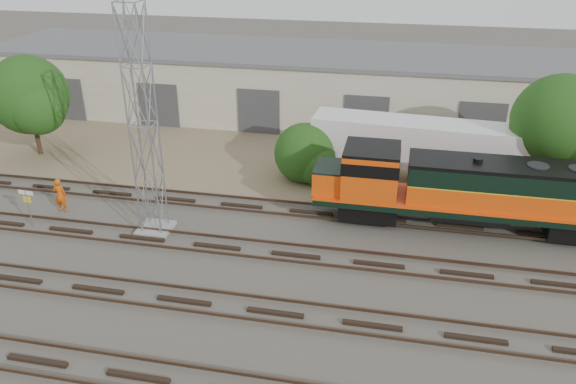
% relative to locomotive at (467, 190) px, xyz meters
% --- Properties ---
extents(ground, '(140.00, 140.00, 0.00)m').
position_rel_locomotive_xyz_m(ground, '(-8.08, -6.00, -2.26)').
color(ground, '#47423A').
rests_on(ground, ground).
extents(dirt_strip, '(80.00, 16.00, 0.02)m').
position_rel_locomotive_xyz_m(dirt_strip, '(-8.08, 9.00, -2.25)').
color(dirt_strip, '#726047').
rests_on(dirt_strip, ground).
extents(tracks, '(80.00, 20.40, 0.28)m').
position_rel_locomotive_xyz_m(tracks, '(-8.08, -9.00, -2.18)').
color(tracks, black).
rests_on(tracks, ground).
extents(warehouse, '(58.40, 10.40, 5.30)m').
position_rel_locomotive_xyz_m(warehouse, '(-8.04, 16.98, 0.39)').
color(warehouse, beige).
rests_on(warehouse, ground).
extents(locomotive, '(16.27, 2.85, 3.91)m').
position_rel_locomotive_xyz_m(locomotive, '(0.00, 0.00, 0.00)').
color(locomotive, black).
rests_on(locomotive, tracks).
extents(signal_tower, '(1.70, 1.70, 11.54)m').
position_rel_locomotive_xyz_m(signal_tower, '(-15.78, -3.48, 3.36)').
color(signal_tower, gray).
rests_on(signal_tower, ground).
extents(sign_post, '(0.88, 0.12, 2.16)m').
position_rel_locomotive_xyz_m(sign_post, '(-22.34, -4.43, -0.75)').
color(sign_post, gray).
rests_on(sign_post, ground).
extents(worker, '(0.74, 0.50, 1.97)m').
position_rel_locomotive_xyz_m(worker, '(-21.77, -2.49, -1.27)').
color(worker, '#D14F0B').
rests_on(worker, ground).
extents(semi_trailer, '(12.90, 3.53, 3.92)m').
position_rel_locomotive_xyz_m(semi_trailer, '(-2.18, 5.42, 0.21)').
color(semi_trailer, silver).
rests_on(semi_trailer, ground).
extents(tree_west, '(5.50, 5.23, 6.85)m').
position_rel_locomotive_xyz_m(tree_west, '(-27.69, 4.64, 1.83)').
color(tree_west, '#382619').
rests_on(tree_west, ground).
extents(tree_mid, '(3.97, 3.78, 3.78)m').
position_rel_locomotive_xyz_m(tree_mid, '(-9.09, 4.48, -0.69)').
color(tree_mid, '#382619').
rests_on(tree_mid, ground).
extents(tree_east, '(5.59, 5.33, 7.19)m').
position_rel_locomotive_xyz_m(tree_east, '(5.36, 4.98, 2.13)').
color(tree_east, '#382619').
rests_on(tree_east, ground).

